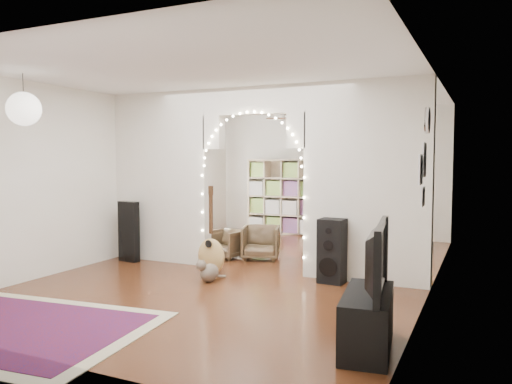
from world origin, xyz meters
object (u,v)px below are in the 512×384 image
at_px(floor_speaker, 332,251).
at_px(dining_chair_right, 261,242).
at_px(bookcase, 284,196).
at_px(dining_chair_left, 227,244).
at_px(acoustic_guitar, 211,242).
at_px(media_console, 367,321).
at_px(dining_table, 337,205).

bearing_deg(floor_speaker, dining_chair_right, 149.43).
distance_m(floor_speaker, bookcase, 4.36).
bearing_deg(dining_chair_right, floor_speaker, -52.02).
bearing_deg(dining_chair_left, acoustic_guitar, -62.22).
xyz_separation_m(floor_speaker, bookcase, (-2.19, 3.75, 0.39)).
bearing_deg(media_console, dining_chair_right, 120.74).
bearing_deg(dining_chair_right, dining_chair_left, 176.57).
relative_size(floor_speaker, dining_chair_left, 1.65).
relative_size(dining_table, dining_chair_left, 2.46).
height_order(acoustic_guitar, media_console, acoustic_guitar).
bearing_deg(media_console, bookcase, 110.79).
bearing_deg(acoustic_guitar, bookcase, 107.51).
relative_size(bookcase, dining_chair_right, 2.70).
bearing_deg(dining_table, bookcase, 173.50).
distance_m(acoustic_guitar, dining_chair_right, 1.30).
bearing_deg(dining_table, acoustic_guitar, -106.65).
bearing_deg(floor_speaker, bookcase, 123.57).
xyz_separation_m(floor_speaker, media_console, (0.94, -2.11, -0.18)).
xyz_separation_m(media_console, dining_chair_left, (-2.99, 2.97, -0.01)).
distance_m(floor_speaker, media_console, 2.32).
height_order(acoustic_guitar, floor_speaker, acoustic_guitar).
height_order(floor_speaker, bookcase, bookcase).
height_order(acoustic_guitar, dining_chair_left, acoustic_guitar).
bearing_deg(media_console, dining_chair_left, 127.91).
bearing_deg(dining_chair_left, media_console, -34.24).
bearing_deg(dining_table, dining_chair_left, -116.77).
relative_size(acoustic_guitar, floor_speaker, 1.25).
xyz_separation_m(acoustic_guitar, dining_chair_right, (0.21, 1.27, -0.19)).
height_order(acoustic_guitar, dining_table, acoustic_guitar).
relative_size(dining_table, dining_chair_right, 2.11).
distance_m(floor_speaker, dining_chair_right, 1.81).
height_order(bookcase, dining_table, bookcase).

